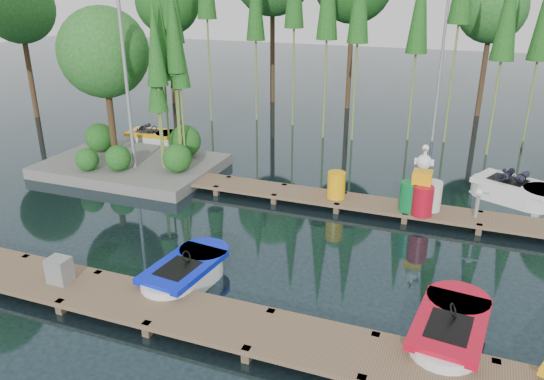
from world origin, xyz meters
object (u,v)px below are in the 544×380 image
(boat_red, at_px, (449,333))
(drum_cluster, at_px, (422,193))
(island, at_px, (121,83))
(boat_yellow_far, at_px, (153,138))
(yellow_barrel, at_px, (336,185))
(boat_blue, at_px, (185,274))
(utility_cabinet, at_px, (59,270))

(boat_red, xyz_separation_m, drum_cluster, (-1.20, 5.63, 0.62))
(island, relative_size, drum_cluster, 3.36)
(boat_yellow_far, distance_m, yellow_barrel, 9.85)
(boat_blue, xyz_separation_m, utility_cabinet, (-2.41, -1.32, 0.34))
(utility_cabinet, bearing_deg, drum_cluster, 44.10)
(boat_red, relative_size, yellow_barrel, 3.52)
(yellow_barrel, bearing_deg, boat_red, -57.00)
(island, height_order, boat_red, island)
(drum_cluster, bearing_deg, boat_yellow_far, 161.21)
(boat_red, xyz_separation_m, utility_cabinet, (-8.27, -1.21, 0.32))
(boat_blue, xyz_separation_m, boat_yellow_far, (-6.98, 9.48, 0.02))
(boat_red, height_order, utility_cabinet, utility_cabinet)
(boat_yellow_far, xyz_separation_m, yellow_barrel, (9.08, -3.80, 0.44))
(boat_blue, bearing_deg, drum_cluster, 56.07)
(island, bearing_deg, utility_cabinet, -64.92)
(boat_blue, xyz_separation_m, yellow_barrel, (2.10, 5.68, 0.46))
(island, xyz_separation_m, yellow_barrel, (8.15, -0.79, -2.47))
(boat_yellow_far, xyz_separation_m, drum_cluster, (11.64, -3.96, 0.62))
(boat_blue, height_order, utility_cabinet, utility_cabinet)
(boat_yellow_far, distance_m, drum_cluster, 12.31)
(boat_yellow_far, xyz_separation_m, utility_cabinet, (4.57, -10.80, 0.32))
(utility_cabinet, bearing_deg, yellow_barrel, 57.22)
(boat_red, distance_m, drum_cluster, 5.79)
(boat_blue, relative_size, utility_cabinet, 4.71)
(yellow_barrel, xyz_separation_m, drum_cluster, (2.56, -0.15, 0.18))
(island, height_order, utility_cabinet, island)
(island, relative_size, boat_yellow_far, 2.52)
(boat_yellow_far, bearing_deg, boat_blue, -38.91)
(utility_cabinet, distance_m, drum_cluster, 9.84)
(boat_blue, bearing_deg, utility_cabinet, -145.07)
(boat_blue, distance_m, drum_cluster, 7.25)
(boat_yellow_far, height_order, yellow_barrel, boat_yellow_far)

